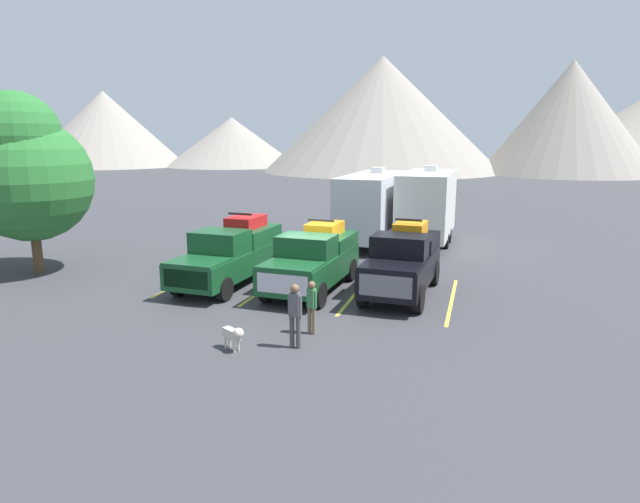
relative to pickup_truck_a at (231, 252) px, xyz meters
The scene contains 15 objects.
ground_plane 3.43m from the pickup_truck_a, ahead, with size 240.00×240.00×0.00m, color #38383D.
pickup_truck_a is the anchor object (origin of this frame).
pickup_truck_b 3.27m from the pickup_truck_a, ahead, with size 2.38×5.40×2.48m.
pickup_truck_c 6.49m from the pickup_truck_a, ahead, with size 2.29×5.29×2.58m.
lot_stripe_a 2.14m from the pickup_truck_a, behind, with size 0.12×5.50×0.01m, color gold.
lot_stripe_b 1.94m from the pickup_truck_a, ahead, with size 0.12×5.50×0.01m, color gold.
lot_stripe_c 5.03m from the pickup_truck_a, ahead, with size 0.12×5.50×0.01m, color gold.
lot_stripe_d 8.31m from the pickup_truck_a, ahead, with size 0.12×5.50×0.01m, color gold.
camper_trailer_a 9.88m from the pickup_truck_a, 68.55° to the left, with size 2.52×8.56×3.89m.
camper_trailer_b 11.66m from the pickup_truck_a, 56.99° to the left, with size 2.53×7.51×4.01m.
person_a 6.35m from the pickup_truck_a, 43.42° to the right, with size 0.33×0.24×1.54m.
person_b 7.10m from the pickup_truck_a, 50.61° to the right, with size 0.39×0.24×1.75m.
dog 6.89m from the pickup_truck_a, 63.54° to the right, with size 0.76×0.53×0.68m.
tree_a 8.90m from the pickup_truck_a, behind, with size 4.89×4.89×7.22m.
mountain_ridge 73.32m from the pickup_truck_a, 85.89° to the left, with size 152.40×45.92×17.73m.
Camera 1 is at (5.82, -18.00, 5.50)m, focal length 30.27 mm.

